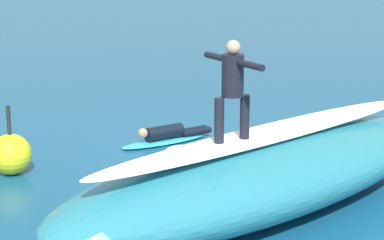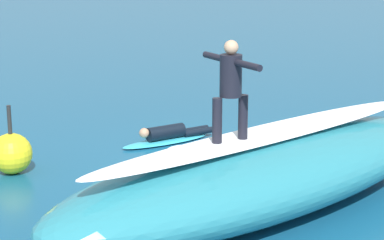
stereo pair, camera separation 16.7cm
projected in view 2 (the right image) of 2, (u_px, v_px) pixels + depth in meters
ground_plane at (234, 162)px, 14.12m from camera, size 120.00×120.00×0.00m
wave_crest at (267, 173)px, 11.46m from camera, size 8.91×5.31×1.26m
wave_foam_lip at (268, 133)px, 11.30m from camera, size 7.14×3.31×0.08m
surfboard_riding at (230, 143)px, 10.75m from camera, size 2.13×0.85×0.07m
surfer_riding at (231, 83)px, 10.52m from camera, size 0.62×1.48×1.57m
surfboard_paddling at (166, 141)px, 15.45m from camera, size 2.19×0.95×0.09m
surfer_paddling at (171, 132)px, 15.47m from camera, size 1.82×0.64×0.33m
buoy_marker at (12, 153)px, 13.32m from camera, size 0.79×0.79×1.34m
foam_patch_near at (185, 150)px, 14.66m from camera, size 0.81×0.76×0.14m
foam_patch_mid at (137, 182)px, 12.73m from camera, size 1.22×1.16×0.13m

